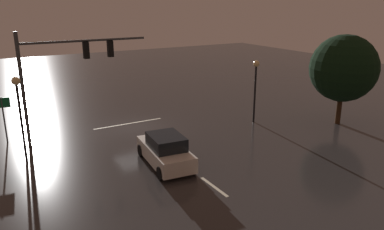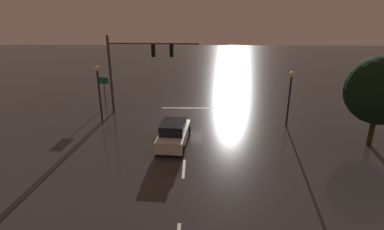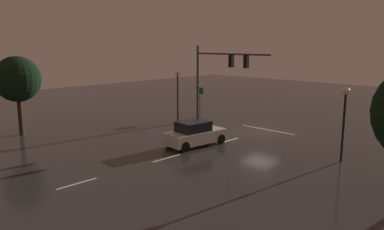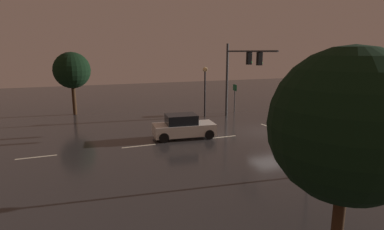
% 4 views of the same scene
% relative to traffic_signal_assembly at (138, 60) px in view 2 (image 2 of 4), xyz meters
% --- Properties ---
extents(ground_plane, '(80.00, 80.00, 0.00)m').
position_rel_traffic_signal_assembly_xyz_m(ground_plane, '(-4.24, -0.24, -4.67)').
color(ground_plane, '#2D2B2B').
extents(traffic_signal_assembly, '(7.64, 0.47, 6.72)m').
position_rel_traffic_signal_assembly_xyz_m(traffic_signal_assembly, '(0.00, 0.00, 0.00)').
color(traffic_signal_assembly, '#383A3D').
rests_on(traffic_signal_assembly, ground_plane).
extents(lane_dash_far, '(0.16, 2.20, 0.01)m').
position_rel_traffic_signal_assembly_xyz_m(lane_dash_far, '(-4.24, 3.76, -4.66)').
color(lane_dash_far, beige).
rests_on(lane_dash_far, ground_plane).
extents(lane_dash_mid, '(0.16, 2.20, 0.01)m').
position_rel_traffic_signal_assembly_xyz_m(lane_dash_mid, '(-4.24, 9.76, -4.66)').
color(lane_dash_mid, beige).
rests_on(lane_dash_mid, ground_plane).
extents(stop_bar, '(5.00, 0.16, 0.01)m').
position_rel_traffic_signal_assembly_xyz_m(stop_bar, '(-4.24, -1.19, -4.66)').
color(stop_bar, beige).
rests_on(stop_bar, ground_plane).
extents(car_approaching, '(2.28, 4.50, 1.70)m').
position_rel_traffic_signal_assembly_xyz_m(car_approaching, '(-3.40, 6.40, -3.87)').
color(car_approaching, silver).
rests_on(car_approaching, ground_plane).
extents(street_lamp_left_kerb, '(0.44, 0.44, 4.42)m').
position_rel_traffic_signal_assembly_xyz_m(street_lamp_left_kerb, '(-12.12, 2.96, -1.52)').
color(street_lamp_left_kerb, black).
rests_on(street_lamp_left_kerb, ground_plane).
extents(street_lamp_right_kerb, '(0.44, 0.44, 4.62)m').
position_rel_traffic_signal_assembly_xyz_m(street_lamp_right_kerb, '(2.88, 2.04, -1.40)').
color(street_lamp_right_kerb, black).
rests_on(street_lamp_right_kerb, ground_plane).
extents(route_sign, '(0.90, 0.19, 2.86)m').
position_rel_traffic_signal_assembly_xyz_m(route_sign, '(3.51, -1.46, -2.61)').
color(route_sign, '#383A3D').
rests_on(route_sign, ground_plane).
extents(tree_left_near, '(4.56, 4.56, 6.22)m').
position_rel_traffic_signal_assembly_xyz_m(tree_left_near, '(-17.04, 6.22, -0.74)').
color(tree_left_near, '#382314').
rests_on(tree_left_near, ground_plane).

